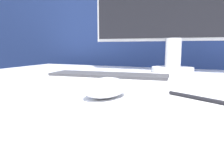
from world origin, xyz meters
TOP-DOWN VIEW (x-y plane):
  - partition_panel at (0.00, 0.71)m, footprint 5.00×0.03m
  - computer_mouse_near at (-0.03, -0.13)m, footprint 0.10×0.13m
  - keyboard at (-0.12, 0.07)m, footprint 0.39×0.14m
  - pen at (0.15, -0.08)m, footprint 0.12×0.07m

SIDE VIEW (x-z plane):
  - partition_panel at x=0.00m, z-range 0.00..1.37m
  - pen at x=0.15m, z-range 0.72..0.72m
  - keyboard at x=-0.12m, z-range 0.72..0.74m
  - computer_mouse_near at x=-0.03m, z-range 0.72..0.76m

